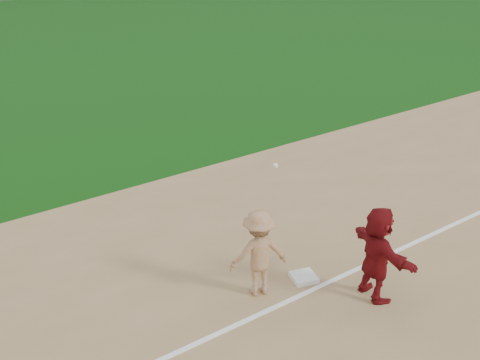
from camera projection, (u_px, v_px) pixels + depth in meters
ground at (287, 269)px, 11.30m from camera, size 160.00×160.00×0.00m
foul_line at (316, 288)px, 10.70m from camera, size 60.00×0.10×0.01m
first_base at (304, 277)px, 10.93m from camera, size 0.54×0.54×0.10m
base_runner at (377, 253)px, 10.15m from camera, size 0.81×1.65×1.71m
first_base_play at (259, 253)px, 10.28m from camera, size 1.16×0.90×2.36m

